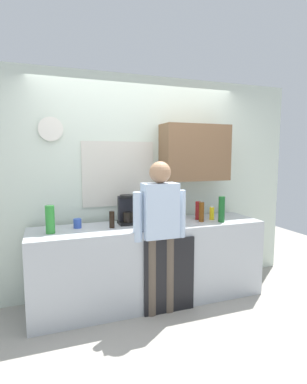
% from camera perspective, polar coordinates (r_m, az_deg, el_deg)
% --- Properties ---
extents(ground_plane, '(8.00, 8.00, 0.00)m').
position_cam_1_polar(ground_plane, '(3.47, 1.18, -21.65)').
color(ground_plane, '#9E998E').
extents(kitchen_counter, '(2.61, 0.64, 0.89)m').
position_cam_1_polar(kitchen_counter, '(3.54, -0.61, -13.12)').
color(kitchen_counter, '#B2B7BC').
rests_on(kitchen_counter, ground_plane).
extents(dishwasher_panel, '(0.56, 0.02, 0.80)m').
position_cam_1_polar(dishwasher_panel, '(3.31, 3.03, -15.49)').
color(dishwasher_panel, black).
rests_on(dishwasher_panel, ground_plane).
extents(back_wall_assembly, '(4.21, 0.42, 2.60)m').
position_cam_1_polar(back_wall_assembly, '(3.75, -1.43, 2.31)').
color(back_wall_assembly, silver).
rests_on(back_wall_assembly, ground_plane).
extents(coffee_maker, '(0.20, 0.20, 0.33)m').
position_cam_1_polar(coffee_maker, '(3.44, -5.03, -3.53)').
color(coffee_maker, black).
rests_on(coffee_maker, kitchen_counter).
extents(bottle_green_wine, '(0.07, 0.07, 0.30)m').
position_cam_1_polar(bottle_green_wine, '(3.59, 12.67, -3.18)').
color(bottle_green_wine, '#195923').
rests_on(bottle_green_wine, kitchen_counter).
extents(bottle_amber_beer, '(0.06, 0.06, 0.23)m').
position_cam_1_polar(bottle_amber_beer, '(3.57, 9.00, -3.72)').
color(bottle_amber_beer, brown).
rests_on(bottle_amber_beer, kitchen_counter).
extents(bottle_red_vinegar, '(0.06, 0.06, 0.22)m').
position_cam_1_polar(bottle_red_vinegar, '(3.69, 8.35, -3.46)').
color(bottle_red_vinegar, maroon).
rests_on(bottle_red_vinegar, kitchen_counter).
extents(bottle_dark_sauce, '(0.06, 0.06, 0.18)m').
position_cam_1_polar(bottle_dark_sauce, '(3.27, -7.83, -5.15)').
color(bottle_dark_sauce, black).
rests_on(bottle_dark_sauce, kitchen_counter).
extents(bottle_clear_soda, '(0.09, 0.09, 0.28)m').
position_cam_1_polar(bottle_clear_soda, '(3.18, -18.86, -4.89)').
color(bottle_clear_soda, '#2D8C33').
rests_on(bottle_clear_soda, kitchen_counter).
extents(cup_blue_mug, '(0.08, 0.08, 0.10)m').
position_cam_1_polar(cup_blue_mug, '(3.34, -14.10, -5.74)').
color(cup_blue_mug, '#3351B2').
rests_on(cup_blue_mug, kitchen_counter).
extents(mixing_bowl, '(0.22, 0.22, 0.08)m').
position_cam_1_polar(mixing_bowl, '(3.26, 1.50, -6.01)').
color(mixing_bowl, '#4C72A5').
rests_on(mixing_bowl, kitchen_counter).
extents(dish_soap, '(0.06, 0.06, 0.18)m').
position_cam_1_polar(dish_soap, '(3.72, 10.90, -3.93)').
color(dish_soap, yellow).
rests_on(dish_soap, kitchen_counter).
extents(person_at_sink, '(0.57, 0.22, 1.60)m').
position_cam_1_polar(person_at_sink, '(3.13, 1.22, -6.22)').
color(person_at_sink, brown).
rests_on(person_at_sink, ground_plane).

